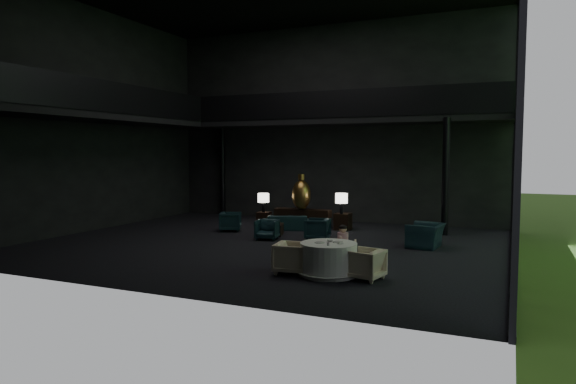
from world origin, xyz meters
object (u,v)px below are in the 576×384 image
at_px(sofa, 288,221).
at_px(dining_table, 328,261).
at_px(side_table_right, 343,222).
at_px(child, 343,237).
at_px(console, 303,218).
at_px(dining_chair_east, 365,263).
at_px(side_table_left, 264,218).
at_px(table_lamp_left, 263,199).
at_px(coffee_table, 270,229).
at_px(dining_chair_north, 342,253).
at_px(window_armchair, 426,231).
at_px(lounge_armchair_east, 317,228).
at_px(dining_chair_west, 292,256).
at_px(lounge_armchair_west, 231,221).
at_px(lounge_armchair_south, 267,230).
at_px(bronze_urn, 301,194).
at_px(table_lamp_right, 341,199).

xyz_separation_m(sofa, dining_table, (3.66, -6.00, 0.00)).
xyz_separation_m(side_table_right, child, (1.81, -5.73, 0.44)).
distance_m(console, dining_chair_east, 8.06).
height_order(side_table_left, table_lamp_left, table_lamp_left).
bearing_deg(coffee_table, side_table_left, 121.33).
xyz_separation_m(sofa, dining_chair_north, (3.69, -5.10, 0.03)).
bearing_deg(dining_chair_east, dining_table, -79.82).
distance_m(window_armchair, dining_chair_north, 3.82).
relative_size(lounge_armchair_east, coffee_table, 0.89).
relative_size(dining_table, child, 2.54).
distance_m(console, window_armchair, 5.45).
bearing_deg(side_table_left, dining_chair_west, -58.91).
distance_m(table_lamp_left, dining_chair_north, 7.70).
relative_size(lounge_armchair_west, dining_chair_east, 1.00).
bearing_deg(dining_chair_north, lounge_armchair_south, -56.38).
distance_m(sofa, dining_chair_north, 6.30).
distance_m(console, dining_table, 7.60).
relative_size(dining_chair_east, dining_chair_west, 0.89).
distance_m(lounge_armchair_south, dining_table, 5.09).
height_order(side_table_left, coffee_table, side_table_left).
relative_size(bronze_urn, table_lamp_right, 1.78).
xyz_separation_m(coffee_table, dining_chair_west, (2.90, -4.83, 0.22)).
relative_size(table_lamp_left, side_table_right, 1.20).
bearing_deg(lounge_armchair_south, console, 78.63).
bearing_deg(table_lamp_left, dining_table, -53.28).
height_order(lounge_armchair_south, child, child).
relative_size(lounge_armchair_west, lounge_armchair_south, 1.11).
relative_size(lounge_armchair_west, coffee_table, 0.87).
bearing_deg(console, side_table_left, -177.75).
bearing_deg(lounge_armchair_west, dining_chair_east, -152.45).
distance_m(table_lamp_right, dining_chair_west, 6.81).
height_order(bronze_urn, lounge_armchair_west, bronze_urn).
distance_m(lounge_armchair_east, dining_chair_east, 5.25).
bearing_deg(coffee_table, dining_chair_west, -59.01).
height_order(side_table_right, lounge_armchair_east, lounge_armchair_east).
xyz_separation_m(console, side_table_left, (-1.60, -0.06, -0.09)).
xyz_separation_m(bronze_urn, dining_chair_west, (2.55, -6.80, -0.85)).
height_order(table_lamp_left, lounge_armchair_west, table_lamp_left).
distance_m(table_lamp_right, lounge_armchair_west, 4.06).
bearing_deg(dining_chair_west, side_table_left, 23.72).
bearing_deg(console, lounge_armchair_west, -135.64).
bearing_deg(side_table_left, bronze_urn, -2.91).
relative_size(table_lamp_left, dining_table, 0.49).
relative_size(console, child, 3.70).
relative_size(side_table_left, sofa, 0.31).
height_order(table_lamp_right, window_armchair, table_lamp_right).
height_order(sofa, lounge_armchair_west, lounge_armchair_west).
bearing_deg(console, side_table_right, -1.76).
bearing_deg(table_lamp_left, coffee_table, -58.07).
xyz_separation_m(table_lamp_right, dining_table, (1.79, -6.56, -0.81)).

